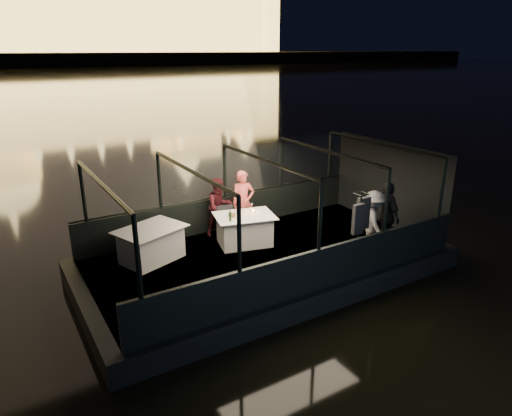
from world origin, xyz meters
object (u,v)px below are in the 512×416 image
person_woman_coral (243,205)px  passenger_dark (386,215)px  wine_bottle (230,215)px  passenger_stripe (374,218)px  person_man_maroon (220,208)px  chair_port_right (240,218)px  coat_stand (359,229)px  dining_table_aft (151,245)px  chair_port_left (228,223)px  dining_table_central (245,230)px

person_woman_coral → passenger_dark: passenger_dark is taller
person_woman_coral → wine_bottle: (-0.87, -0.90, 0.17)m
passenger_stripe → wine_bottle: (-2.91, 1.79, 0.06)m
person_woman_coral → person_man_maroon: size_ratio=1.09×
chair_port_right → coat_stand: size_ratio=0.46×
dining_table_aft → passenger_dark: passenger_dark is taller
chair_port_left → chair_port_right: (0.44, 0.17, 0.00)m
passenger_stripe → person_man_maroon: bearing=67.7°
chair_port_right → person_man_maroon: person_man_maroon is taller
chair_port_left → wine_bottle: bearing=-100.1°
dining_table_central → person_woman_coral: 0.90m
chair_port_right → wine_bottle: (-0.70, -0.79, 0.47)m
coat_stand → person_woman_coral: (-1.17, 3.10, -0.15)m
dining_table_central → chair_port_right: (0.21, 0.62, 0.06)m
person_man_maroon → wine_bottle: (-0.24, -1.04, 0.17)m
wine_bottle → dining_table_central: bearing=18.9°
dining_table_aft → passenger_stripe: size_ratio=0.98×
dining_table_central → passenger_stripe: passenger_stripe is taller
passenger_dark → wine_bottle: (-3.34, 1.78, 0.06)m
coat_stand → passenger_stripe: size_ratio=1.16×
chair_port_right → coat_stand: coat_stand is taller
coat_stand → passenger_stripe: 0.97m
chair_port_left → passenger_stripe: 3.60m
dining_table_central → dining_table_aft: 2.32m
person_man_maroon → passenger_stripe: (2.67, -2.83, 0.10)m
dining_table_central → passenger_stripe: 3.15m
chair_port_right → chair_port_left: bearing=-170.4°
person_man_maroon → passenger_dark: 4.19m
passenger_stripe → coat_stand: bearing=139.6°
chair_port_right → passenger_stripe: passenger_stripe is taller
person_woman_coral → wine_bottle: size_ratio=6.02×
chair_port_right → wine_bottle: size_ratio=2.87×
passenger_dark → wine_bottle: size_ratio=6.00×
chair_port_right → person_woman_coral: person_woman_coral is taller
passenger_dark → chair_port_right: bearing=-120.4°
chair_port_right → wine_bottle: 1.15m
passenger_stripe → passenger_dark: passenger_dark is taller
dining_table_aft → person_man_maroon: bearing=15.3°
dining_table_aft → chair_port_left: size_ratio=1.71×
dining_table_aft → passenger_dark: bearing=-23.6°
dining_table_aft → person_man_maroon: (2.06, 0.56, 0.36)m
coat_stand → wine_bottle: size_ratio=6.30×
chair_port_left → passenger_stripe: size_ratio=0.57×
person_woman_coral → coat_stand: bearing=-56.2°
dining_table_central → dining_table_aft: bearing=172.2°
passenger_stripe → passenger_dark: bearing=-64.4°
person_man_maroon → passenger_dark: size_ratio=0.92×
person_man_maroon → dining_table_aft: bearing=-167.6°
chair_port_left → person_woman_coral: (0.61, 0.28, 0.30)m
wine_bottle → passenger_dark: bearing=-28.0°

